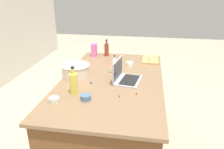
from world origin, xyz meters
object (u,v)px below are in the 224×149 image
Objects in this scene: butter_stick_left at (150,58)px; bottle_soy at (107,49)px; kitchen_timer at (114,59)px; ramekin_wide at (54,100)px; bottle_oil at (74,83)px; ramekin_small at (86,97)px; laptop at (125,77)px; cutting_board at (150,59)px; mixing_bowl_large at (76,70)px; candy_bag at (94,50)px; ramekin_medium at (130,64)px.

bottle_soy is at bearing 78.65° from butter_stick_left.
ramekin_wide is at bearing 163.56° from kitchen_timer.
ramekin_small is at bearing -125.67° from bottle_oil.
laptop reaches higher than butter_stick_left.
laptop is at bearing -45.04° from ramekin_wide.
laptop is 1.01× the size of cutting_board.
bottle_soy is 1.22m from ramekin_small.
laptop is 0.85m from bottle_soy.
laptop is 0.52m from ramekin_small.
mixing_bowl_large is at bearing 129.45° from butter_stick_left.
ramekin_small reaches higher than ramekin_wide.
bottle_oil is 1.09m from candy_bag.
mixing_bowl_large is 1.18× the size of bottle_oil.
laptop is 0.74m from ramekin_wide.
bottle_soy is 0.47m from ramekin_medium.
bottle_soy is 2.87× the size of kitchen_timer.
cutting_board is 3.95× the size of ramekin_wide.
laptop is at bearing -32.66° from ramekin_small.
butter_stick_left is at bearing -25.36° from ramekin_small.
mixing_bowl_large is 0.63m from kitchen_timer.
ramekin_wide is 1.26m from candy_bag.
candy_bag is at bearing -1.10° from ramekin_wide.
mixing_bowl_large is at bearing 26.68° from ramekin_small.
ramekin_wide is (-0.52, 0.52, -0.03)m from laptop.
bottle_oil is 2.94× the size of ramekin_wide.
candy_bag reaches higher than ramekin_wide.
laptop is at bearing -161.15° from kitchen_timer.
mixing_bowl_large is (0.04, 0.52, 0.02)m from laptop.
bottle_soy is 1.32m from ramekin_wide.
butter_stick_left is at bearing -95.72° from candy_bag.
kitchen_timer is at bearing 18.85° from laptop.
laptop is 0.52m from mixing_bowl_large.
bottle_oil is 1.14× the size of bottle_soy.
candy_bag reaches higher than ramekin_medium.
ramekin_small is at bearing 162.46° from ramekin_medium.
candy_bag is (0.74, 0.50, 0.04)m from laptop.
bottle_soy is at bearing 23.10° from laptop.
ramekin_wide reaches higher than ramekin_medium.
mixing_bowl_large is at bearing 149.04° from kitchen_timer.
cutting_board is at bearing -19.22° from laptop.
bottle_soy is at bearing -75.39° from candy_bag.
bottle_oil is 0.18m from ramekin_small.
ramekin_small is at bearing 155.27° from cutting_board.
ramekin_small is (-0.48, -0.24, -0.05)m from mixing_bowl_large.
ramekin_wide is at bearing 148.57° from bottle_oil.
mixing_bowl_large reaches higher than cutting_board.
kitchen_timer is (0.11, 0.20, 0.02)m from ramekin_medium.
ramekin_small is 1.02m from kitchen_timer.
cutting_board is 1.44m from ramekin_wide.
bottle_soy is 2.48× the size of ramekin_small.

